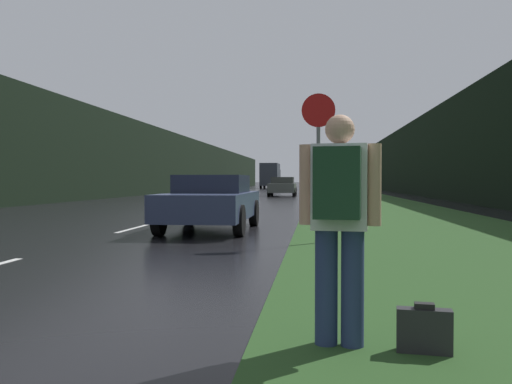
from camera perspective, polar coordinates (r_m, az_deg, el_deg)
grass_verge at (r=39.94m, az=9.96°, el=-0.46°), size 6.00×240.00×0.02m
lane_stripe_c at (r=14.07m, az=-12.36°, el=-3.64°), size 0.12×3.00×0.01m
lane_stripe_d at (r=20.80m, az=-6.16°, el=-2.04°), size 0.12×3.00×0.01m
lane_stripe_e at (r=27.67m, az=-3.02°, el=-1.21°), size 0.12×3.00×0.01m
treeline_far_side at (r=51.94m, az=-9.89°, el=3.10°), size 2.00×140.00×5.75m
treeline_near_side at (r=50.59m, az=16.07°, el=3.18°), size 2.00×140.00×5.87m
stop_sign at (r=10.18m, az=6.58°, el=4.01°), size 0.63×0.07×2.81m
hitchhiker_with_backpack at (r=3.86m, az=8.74°, el=-2.35°), size 0.57×0.44×1.66m
suitcase at (r=3.99m, az=17.29°, el=-13.83°), size 0.38×0.16×0.36m
car_passing_near at (r=12.99m, az=-4.73°, el=-0.99°), size 1.95×4.38×1.32m
car_passing_far at (r=40.30m, az=2.81°, el=0.59°), size 2.00×4.39×1.42m
delivery_truck at (r=77.53m, az=1.54°, el=1.76°), size 2.61×7.93×3.54m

